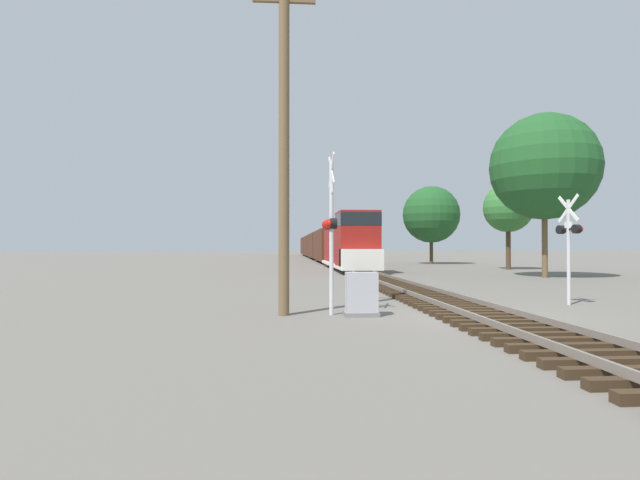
# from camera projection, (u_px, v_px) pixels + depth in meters

# --- Properties ---
(ground_plane) EXTENTS (400.00, 400.00, 0.00)m
(ground_plane) POSITION_uv_depth(u_px,v_px,m) (479.00, 317.00, 13.74)
(ground_plane) COLOR #666059
(rail_track_bed) EXTENTS (2.60, 160.00, 0.31)m
(rail_track_bed) POSITION_uv_depth(u_px,v_px,m) (479.00, 312.00, 13.75)
(rail_track_bed) COLOR #382819
(rail_track_bed) RESTS_ON ground
(freight_train) EXTENTS (2.92, 84.80, 4.51)m
(freight_train) POSITION_uv_depth(u_px,v_px,m) (319.00, 246.00, 75.68)
(freight_train) COLOR maroon
(freight_train) RESTS_ON ground
(crossing_signal_near) EXTENTS (0.37, 1.01, 4.61)m
(crossing_signal_near) POSITION_uv_depth(u_px,v_px,m) (330.00, 226.00, 14.28)
(crossing_signal_near) COLOR silver
(crossing_signal_near) RESTS_ON ground
(crossing_signal_far) EXTENTS (0.49, 1.01, 3.70)m
(crossing_signal_far) POSITION_uv_depth(u_px,v_px,m) (569.00, 237.00, 16.73)
(crossing_signal_far) COLOR silver
(crossing_signal_far) RESTS_ON ground
(relay_cabinet) EXTENTS (0.96, 0.61, 1.23)m
(relay_cabinet) POSITION_uv_depth(u_px,v_px,m) (361.00, 295.00, 14.00)
(relay_cabinet) COLOR slate
(relay_cabinet) RESTS_ON ground
(utility_pole) EXTENTS (1.80, 0.31, 9.61)m
(utility_pole) POSITION_uv_depth(u_px,v_px,m) (284.00, 143.00, 14.23)
(utility_pole) COLOR brown
(utility_pole) RESTS_ON ground
(tree_far_right) EXTENTS (6.68, 6.68, 10.33)m
(tree_far_right) POSITION_uv_depth(u_px,v_px,m) (544.00, 167.00, 31.37)
(tree_far_right) COLOR brown
(tree_far_right) RESTS_ON ground
(tree_mid_background) EXTENTS (4.16, 4.16, 7.34)m
(tree_mid_background) POSITION_uv_depth(u_px,v_px,m) (508.00, 208.00, 42.43)
(tree_mid_background) COLOR #473521
(tree_mid_background) RESTS_ON ground
(tree_deep_background) EXTENTS (6.37, 6.37, 8.74)m
(tree_deep_background) POSITION_uv_depth(u_px,v_px,m) (431.00, 215.00, 56.04)
(tree_deep_background) COLOR #473521
(tree_deep_background) RESTS_ON ground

